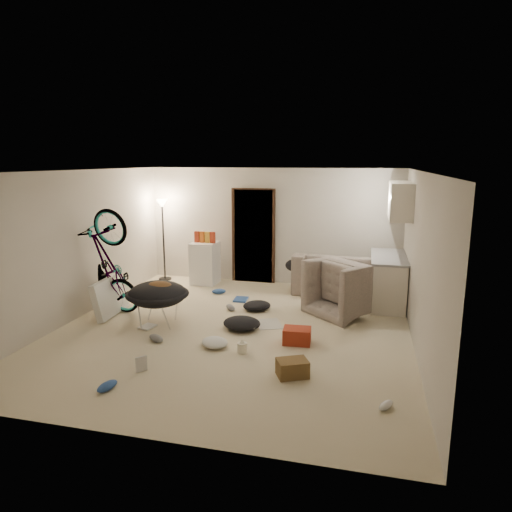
% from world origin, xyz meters
% --- Properties ---
extents(floor, '(5.50, 6.00, 0.02)m').
position_xyz_m(floor, '(0.00, 0.00, -0.01)').
color(floor, beige).
rests_on(floor, ground).
extents(ceiling, '(5.50, 6.00, 0.02)m').
position_xyz_m(ceiling, '(0.00, 0.00, 2.51)').
color(ceiling, white).
rests_on(ceiling, wall_back).
extents(wall_back, '(5.50, 0.02, 2.50)m').
position_xyz_m(wall_back, '(0.00, 3.01, 1.25)').
color(wall_back, beige).
rests_on(wall_back, floor).
extents(wall_front, '(5.50, 0.02, 2.50)m').
position_xyz_m(wall_front, '(0.00, -3.01, 1.25)').
color(wall_front, beige).
rests_on(wall_front, floor).
extents(wall_left, '(0.02, 6.00, 2.50)m').
position_xyz_m(wall_left, '(-2.76, 0.00, 1.25)').
color(wall_left, beige).
rests_on(wall_left, floor).
extents(wall_right, '(0.02, 6.00, 2.50)m').
position_xyz_m(wall_right, '(2.76, 0.00, 1.25)').
color(wall_right, beige).
rests_on(wall_right, floor).
extents(doorway, '(0.85, 0.10, 2.04)m').
position_xyz_m(doorway, '(-0.40, 2.97, 1.02)').
color(doorway, black).
rests_on(doorway, floor).
extents(door_trim, '(0.97, 0.04, 2.10)m').
position_xyz_m(door_trim, '(-0.40, 2.94, 1.02)').
color(door_trim, '#341E12').
rests_on(door_trim, floor).
extents(floor_lamp, '(0.28, 0.28, 1.81)m').
position_xyz_m(floor_lamp, '(-2.40, 2.65, 1.31)').
color(floor_lamp, black).
rests_on(floor_lamp, floor).
extents(kitchen_counter, '(0.60, 1.50, 0.88)m').
position_xyz_m(kitchen_counter, '(2.43, 2.00, 0.44)').
color(kitchen_counter, silver).
rests_on(kitchen_counter, floor).
extents(counter_top, '(0.64, 1.54, 0.04)m').
position_xyz_m(counter_top, '(2.43, 2.00, 0.90)').
color(counter_top, gray).
rests_on(counter_top, kitchen_counter).
extents(kitchen_uppers, '(0.38, 1.40, 0.65)m').
position_xyz_m(kitchen_uppers, '(2.56, 2.00, 1.95)').
color(kitchen_uppers, silver).
rests_on(kitchen_uppers, wall_right).
extents(sofa, '(2.10, 0.91, 0.60)m').
position_xyz_m(sofa, '(1.63, 2.45, 0.30)').
color(sofa, '#363E37').
rests_on(sofa, floor).
extents(armchair, '(1.43, 1.42, 0.70)m').
position_xyz_m(armchair, '(1.78, 1.33, 0.35)').
color(armchair, '#363E37').
rests_on(armchair, floor).
extents(bicycle, '(2.01, 1.08, 1.10)m').
position_xyz_m(bicycle, '(-2.30, 0.25, 0.50)').
color(bicycle, black).
rests_on(bicycle, floor).
extents(book_asset, '(0.25, 0.25, 0.02)m').
position_xyz_m(book_asset, '(-0.77, -1.75, 0.01)').
color(book_asset, maroon).
rests_on(book_asset, floor).
extents(mini_fridge, '(0.55, 0.55, 0.91)m').
position_xyz_m(mini_fridge, '(-1.39, 2.55, 0.46)').
color(mini_fridge, white).
rests_on(mini_fridge, floor).
extents(snack_box_0, '(0.10, 0.07, 0.30)m').
position_xyz_m(snack_box_0, '(-1.56, 2.55, 1.00)').
color(snack_box_0, maroon).
rests_on(snack_box_0, mini_fridge).
extents(snack_box_1, '(0.11, 0.08, 0.30)m').
position_xyz_m(snack_box_1, '(-1.44, 2.55, 1.00)').
color(snack_box_1, '#BF5417').
rests_on(snack_box_1, mini_fridge).
extents(snack_box_2, '(0.11, 0.08, 0.30)m').
position_xyz_m(snack_box_2, '(-1.32, 2.55, 1.00)').
color(snack_box_2, gold).
rests_on(snack_box_2, mini_fridge).
extents(snack_box_3, '(0.12, 0.10, 0.30)m').
position_xyz_m(snack_box_3, '(-1.20, 2.55, 1.00)').
color(snack_box_3, maroon).
rests_on(snack_box_3, mini_fridge).
extents(saucer_chair, '(1.02, 1.02, 0.73)m').
position_xyz_m(saucer_chair, '(-1.25, -0.07, 0.43)').
color(saucer_chair, silver).
rests_on(saucer_chair, floor).
extents(hoodie, '(0.52, 0.45, 0.22)m').
position_xyz_m(hoodie, '(-1.20, -0.10, 0.64)').
color(hoodie, '#4D311A').
rests_on(hoodie, saucer_chair).
extents(sofa_drape, '(0.57, 0.47, 0.28)m').
position_xyz_m(sofa_drape, '(0.68, 2.45, 0.54)').
color(sofa_drape, black).
rests_on(sofa_drape, sofa).
extents(tv_box, '(0.31, 0.99, 0.66)m').
position_xyz_m(tv_box, '(-2.30, 0.21, 0.32)').
color(tv_box, silver).
rests_on(tv_box, floor).
extents(drink_case_a, '(0.46, 0.41, 0.22)m').
position_xyz_m(drink_case_a, '(1.18, -1.36, 0.11)').
color(drink_case_a, brown).
rests_on(drink_case_a, floor).
extents(drink_case_b, '(0.42, 0.32, 0.23)m').
position_xyz_m(drink_case_b, '(1.08, -0.30, 0.12)').
color(drink_case_b, maroon).
rests_on(drink_case_b, floor).
extents(juicer, '(0.14, 0.14, 0.20)m').
position_xyz_m(juicer, '(0.38, -0.82, 0.08)').
color(juicer, '#EBE7CC').
rests_on(juicer, floor).
extents(newspaper, '(0.56, 0.63, 0.01)m').
position_xyz_m(newspaper, '(0.50, 0.39, 0.00)').
color(newspaper, '#B4AFA7').
rests_on(newspaper, floor).
extents(book_blue, '(0.26, 0.35, 0.03)m').
position_xyz_m(book_blue, '(-0.30, 1.54, 0.02)').
color(book_blue, '#294C94').
rests_on(book_blue, floor).
extents(book_white, '(0.25, 0.30, 0.02)m').
position_xyz_m(book_white, '(-1.38, -0.22, 0.01)').
color(book_white, silver).
rests_on(book_white, floor).
extents(shoe_0, '(0.31, 0.21, 0.11)m').
position_xyz_m(shoe_0, '(-0.85, 1.85, 0.05)').
color(shoe_0, '#294C94').
rests_on(shoe_0, floor).
extents(shoe_1, '(0.28, 0.29, 0.11)m').
position_xyz_m(shoe_1, '(-0.32, 0.91, 0.05)').
color(shoe_1, slate).
rests_on(shoe_1, floor).
extents(shoe_2, '(0.20, 0.31, 0.11)m').
position_xyz_m(shoe_2, '(-0.88, -2.23, 0.05)').
color(shoe_2, '#294C94').
rests_on(shoe_2, floor).
extents(shoe_3, '(0.31, 0.24, 0.11)m').
position_xyz_m(shoe_3, '(-0.97, -0.74, 0.05)').
color(shoe_3, slate).
rests_on(shoe_3, floor).
extents(shoe_4, '(0.21, 0.26, 0.09)m').
position_xyz_m(shoe_4, '(2.30, -1.88, 0.04)').
color(shoe_4, white).
rests_on(shoe_4, floor).
extents(clothes_lump_a, '(0.65, 0.57, 0.19)m').
position_xyz_m(clothes_lump_a, '(0.13, 0.06, 0.10)').
color(clothes_lump_a, black).
rests_on(clothes_lump_a, floor).
extents(clothes_lump_b, '(0.68, 0.67, 0.16)m').
position_xyz_m(clothes_lump_b, '(0.14, 1.06, 0.08)').
color(clothes_lump_b, black).
rests_on(clothes_lump_b, floor).
extents(clothes_lump_c, '(0.54, 0.52, 0.13)m').
position_xyz_m(clothes_lump_c, '(-0.06, -0.71, 0.06)').
color(clothes_lump_c, silver).
rests_on(clothes_lump_c, floor).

